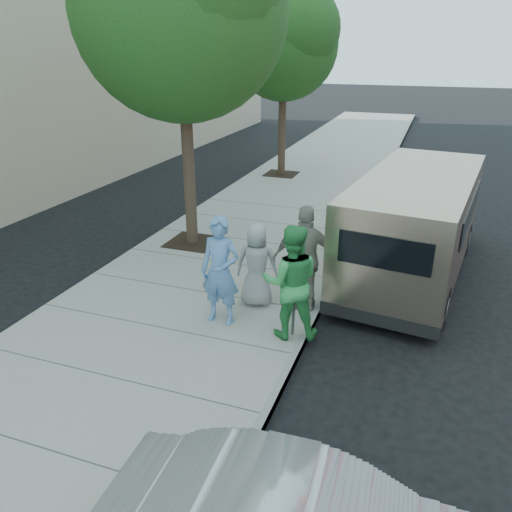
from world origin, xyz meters
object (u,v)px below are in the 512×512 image
parking_meter (294,280)px  person_officer (220,271)px  van (415,223)px  person_gray_shirt (257,265)px  person_striped_polo (306,259)px  tree_near (182,2)px  person_green_shirt (291,282)px  tree_far (285,40)px

parking_meter → person_officer: 1.33m
van → person_gray_shirt: (-2.65, -2.66, -0.25)m
parking_meter → person_striped_polo: size_ratio=0.71×
tree_near → person_striped_polo: tree_near is taller
person_officer → person_gray_shirt: person_officer is taller
person_green_shirt → tree_near: bearing=-61.5°
tree_near → parking_meter: 6.52m
person_gray_shirt → tree_far: bearing=-86.8°
tree_near → person_striped_polo: size_ratio=3.74×
person_officer → person_striped_polo: (1.28, 0.94, 0.03)m
person_green_shirt → person_striped_polo: bearing=-107.3°
parking_meter → person_striped_polo: (-0.05, 0.96, -0.02)m
tree_near → person_green_shirt: (3.45, -3.35, -4.40)m
person_gray_shirt → parking_meter: bearing=127.1°
tree_near → person_officer: bearing=-56.7°
tree_far → person_gray_shirt: bearing=-75.8°
person_green_shirt → person_officer: bearing=-18.8°
tree_near → parking_meter: size_ratio=5.29×
van → person_green_shirt: 3.94m
van → person_officer: (-3.02, -3.50, -0.08)m
parking_meter → person_green_shirt: size_ratio=0.72×
parking_meter → person_officer: bearing=168.8°
person_green_shirt → person_striped_polo: 0.97m
parking_meter → person_gray_shirt: bearing=127.7°
person_officer → person_striped_polo: bearing=36.9°
parking_meter → person_striped_polo: 0.96m
tree_near → person_striped_polo: 6.07m
tree_far → person_green_shirt: tree_far is taller
tree_far → parking_meter: (3.50, -10.94, -3.70)m
person_officer → person_gray_shirt: 0.93m
person_green_shirt → person_gray_shirt: bearing=-61.2°
person_green_shirt → person_striped_polo: size_ratio=0.98×
person_striped_polo → tree_near: bearing=-46.3°
parking_meter → person_officer: size_ratio=0.73×
person_officer → person_striped_polo: size_ratio=0.97×
parking_meter → person_officer: person_officer is taller
van → person_green_shirt: (-1.75, -3.53, -0.06)m
van → tree_near: bearing=-170.8°
van → person_striped_polo: (-1.75, -2.56, -0.05)m
tree_far → person_officer: (2.18, -10.92, -3.76)m
van → person_officer: van is taller
person_gray_shirt → person_striped_polo: bearing=175.5°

